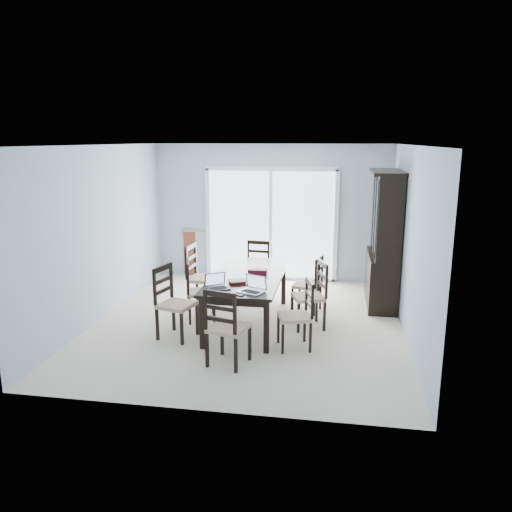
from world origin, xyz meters
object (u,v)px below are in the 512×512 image
at_px(chair_left_mid, 195,284).
at_px(chair_end_near, 224,320).
at_px(dining_table, 248,280).
at_px(china_hutch, 384,241).
at_px(chair_left_near, 170,294).
at_px(cell_phone, 239,295).
at_px(chair_right_mid, 315,288).
at_px(chair_right_far, 313,278).
at_px(chair_end_far, 257,262).
at_px(laptop_dark, 218,286).
at_px(game_box, 258,272).
at_px(hot_tub, 232,244).
at_px(laptop_silver, 251,289).
at_px(chair_right_near, 301,307).
at_px(chair_left_far, 198,269).

xyz_separation_m(chair_left_mid, chair_end_near, (0.79, -1.49, 0.03)).
relative_size(dining_table, china_hutch, 1.00).
xyz_separation_m(chair_left_near, cell_phone, (1.03, -0.33, 0.14)).
bearing_deg(chair_left_near, chair_right_mid, 125.07).
bearing_deg(chair_right_far, chair_left_near, 139.23).
bearing_deg(china_hutch, chair_end_far, 174.04).
xyz_separation_m(chair_left_near, chair_left_mid, (0.15, 0.67, -0.05)).
bearing_deg(cell_phone, laptop_dark, 165.67).
bearing_deg(game_box, chair_right_far, 37.59).
bearing_deg(chair_end_near, dining_table, 104.31).
bearing_deg(china_hutch, hot_tub, 144.79).
bearing_deg(game_box, laptop_dark, -115.05).
bearing_deg(chair_left_near, chair_right_far, 140.93).
bearing_deg(cell_phone, laptop_silver, 71.34).
height_order(chair_right_near, chair_end_far, chair_end_far).
relative_size(chair_end_far, laptop_silver, 2.94).
xyz_separation_m(chair_left_mid, chair_right_near, (1.64, -0.76, -0.01)).
height_order(chair_right_mid, game_box, chair_right_mid).
bearing_deg(hot_tub, chair_left_near, -89.90).
relative_size(chair_left_far, game_box, 4.39).
xyz_separation_m(chair_left_far, cell_phone, (0.99, -1.59, 0.12)).
distance_m(chair_left_far, hot_tub, 2.77).
relative_size(chair_end_near, game_box, 4.13).
distance_m(chair_right_far, cell_phone, 1.88).
bearing_deg(laptop_silver, chair_right_near, 32.19).
bearing_deg(chair_right_mid, chair_right_near, 150.70).
relative_size(chair_left_far, laptop_dark, 3.42).
xyz_separation_m(chair_right_mid, laptop_silver, (-0.78, -0.88, 0.21)).
distance_m(dining_table, cell_phone, 1.01).
distance_m(chair_left_mid, chair_left_far, 0.60).
xyz_separation_m(dining_table, cell_phone, (0.07, -1.00, 0.08)).
bearing_deg(chair_end_near, chair_right_mid, 71.57).
distance_m(chair_left_far, laptop_dark, 1.52).
relative_size(chair_right_far, laptop_dark, 2.96).
height_order(chair_left_far, chair_end_far, chair_left_far).
bearing_deg(cell_phone, chair_right_near, 38.03).
bearing_deg(chair_end_far, game_box, 106.02).
xyz_separation_m(chair_end_far, hot_tub, (-0.86, 1.89, -0.10)).
xyz_separation_m(china_hutch, game_box, (-1.89, -1.18, -0.29)).
bearing_deg(chair_right_mid, chair_right_far, -13.65).
distance_m(china_hutch, chair_left_near, 3.57).
relative_size(chair_left_near, chair_right_mid, 1.03).
bearing_deg(laptop_dark, chair_end_near, -104.29).
bearing_deg(chair_end_far, chair_left_far, 53.68).
distance_m(dining_table, chair_right_near, 1.14).
distance_m(chair_right_mid, chair_right_far, 0.65).
bearing_deg(laptop_dark, chair_right_far, 17.47).
distance_m(dining_table, laptop_silver, 0.88).
bearing_deg(laptop_silver, dining_table, 126.79).
xyz_separation_m(chair_left_mid, hot_tub, (-0.16, 3.35, -0.09)).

